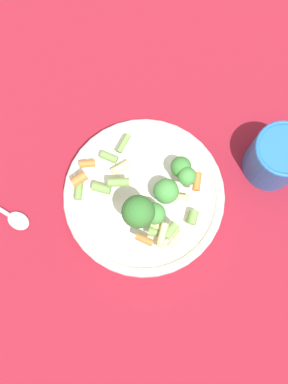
% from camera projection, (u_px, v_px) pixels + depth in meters
% --- Properties ---
extents(ground_plane, '(3.00, 3.00, 0.00)m').
position_uv_depth(ground_plane, '(144.00, 199.00, 0.70)').
color(ground_plane, maroon).
extents(bowl, '(0.24, 0.24, 0.04)m').
position_uv_depth(bowl, '(144.00, 197.00, 0.68)').
color(bowl, silver).
rests_on(bowl, ground_plane).
extents(pasta_salad, '(0.18, 0.17, 0.10)m').
position_uv_depth(pasta_salad, '(153.00, 200.00, 0.62)').
color(pasta_salad, '#8CB766').
rests_on(pasta_salad, bowl).
extents(cup, '(0.08, 0.08, 0.09)m').
position_uv_depth(cup, '(277.00, 157.00, 0.66)').
color(cup, '#2366B2').
rests_on(cup, ground_plane).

